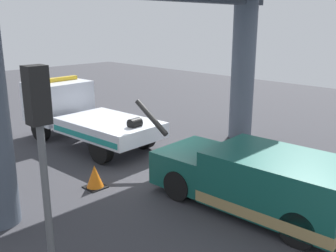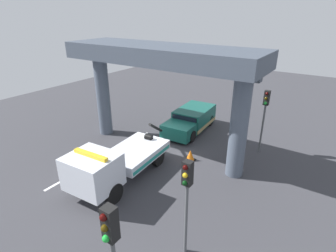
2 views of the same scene
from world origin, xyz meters
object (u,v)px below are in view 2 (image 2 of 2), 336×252
object	(u,v)px
tow_truck_white	(113,163)
traffic_cone_orange	(190,155)
towed_van_green	(191,120)
traffic_light_near	(265,108)
traffic_light_far	(187,189)
traffic_light_mid	(112,250)

from	to	relation	value
tow_truck_white	traffic_cone_orange	xyz separation A→B (m)	(-4.31, 2.19, -0.87)
tow_truck_white	towed_van_green	distance (m)	8.39
tow_truck_white	traffic_light_near	distance (m)	9.60
towed_van_green	traffic_light_far	xyz separation A→B (m)	(10.13, 5.43, 2.11)
traffic_light_far	towed_van_green	bearing A→B (deg)	-151.82
traffic_cone_orange	traffic_light_near	bearing A→B (deg)	137.14
traffic_light_near	tow_truck_white	bearing A→B (deg)	-34.77
traffic_light_near	traffic_light_far	size ratio (longest dim) A/B	1.04
traffic_light_mid	traffic_cone_orange	xyz separation A→B (m)	(-9.56, -3.19, -2.96)
tow_truck_white	traffic_light_far	xyz separation A→B (m)	(1.76, 5.38, 1.69)
traffic_light_near	traffic_cone_orange	xyz separation A→B (m)	(3.44, -3.19, -2.67)
traffic_light_mid	traffic_cone_orange	distance (m)	10.51
traffic_light_near	traffic_light_far	bearing A→B (deg)	0.00
towed_van_green	traffic_cone_orange	xyz separation A→B (m)	(4.07, 2.24, -0.45)
tow_truck_white	traffic_cone_orange	size ratio (longest dim) A/B	10.65
traffic_cone_orange	traffic_light_far	bearing A→B (deg)	27.72
traffic_light_near	traffic_light_mid	world-z (taller)	traffic_light_mid
tow_truck_white	traffic_cone_orange	world-z (taller)	tow_truck_white
traffic_light_mid	towed_van_green	bearing A→B (deg)	-158.28
towed_van_green	traffic_light_mid	bearing A→B (deg)	21.72
traffic_light_near	traffic_light_mid	xyz separation A→B (m)	(13.00, 0.00, 0.29)
traffic_light_mid	traffic_cone_orange	bearing A→B (deg)	-161.57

